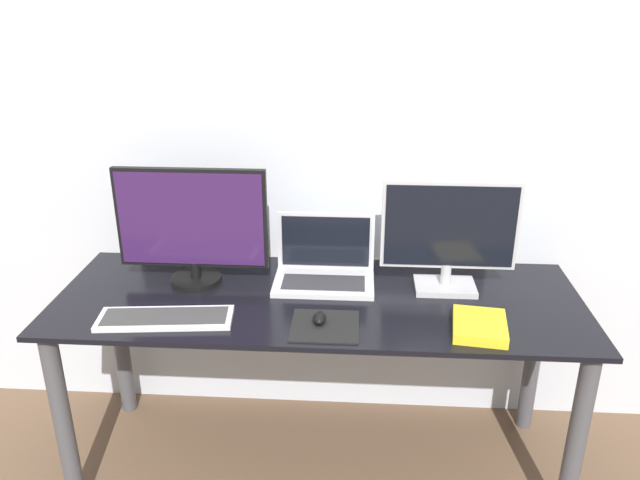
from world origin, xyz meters
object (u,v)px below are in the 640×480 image
(monitor_left, at_px, (192,225))
(laptop, at_px, (325,265))
(keyboard, at_px, (165,318))
(book, at_px, (480,326))
(mouse, at_px, (319,318))
(monitor_right, at_px, (449,234))

(monitor_left, xyz_separation_m, laptop, (0.46, 0.04, -0.16))
(keyboard, bearing_deg, book, 0.03)
(monitor_left, bearing_deg, laptop, 5.46)
(laptop, xyz_separation_m, keyboard, (-0.49, -0.33, -0.05))
(laptop, xyz_separation_m, mouse, (0.00, -0.32, -0.04))
(monitor_right, height_order, book, monitor_right)
(monitor_right, bearing_deg, keyboard, -162.62)
(book, bearing_deg, monitor_right, 104.17)
(monitor_right, height_order, mouse, monitor_right)
(keyboard, height_order, mouse, mouse)
(monitor_left, height_order, book, monitor_left)
(book, bearing_deg, laptop, 146.49)
(mouse, bearing_deg, monitor_left, 149.16)
(monitor_right, xyz_separation_m, laptop, (-0.43, 0.04, -0.15))
(mouse, bearing_deg, monitor_right, 33.17)
(monitor_left, distance_m, monitor_right, 0.89)
(keyboard, bearing_deg, monitor_left, 84.38)
(monitor_left, bearing_deg, book, -16.61)
(monitor_left, height_order, mouse, monitor_left)
(laptop, relative_size, book, 1.68)
(monitor_left, distance_m, mouse, 0.57)
(monitor_left, relative_size, book, 2.51)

